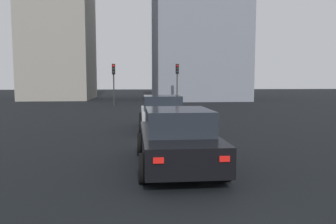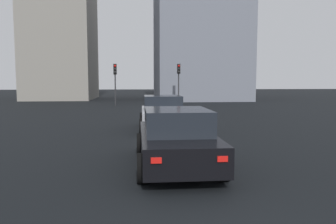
% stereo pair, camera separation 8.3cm
% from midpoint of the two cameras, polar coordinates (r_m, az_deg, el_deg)
% --- Properties ---
extents(car_silver_lead, '(4.10, 2.05, 1.50)m').
position_cam_midpoint_polar(car_silver_lead, '(14.41, -1.22, -0.21)').
color(car_silver_lead, '#A8AAB2').
rests_on(car_silver_lead, ground_plane).
extents(car_black_second, '(4.29, 1.96, 1.46)m').
position_cam_midpoint_polar(car_black_second, '(8.18, 1.30, -4.64)').
color(car_black_second, black).
rests_on(car_black_second, ground_plane).
extents(traffic_light_near_left, '(0.32, 0.29, 3.58)m').
position_cam_midpoint_polar(traffic_light_near_left, '(28.55, -9.49, 6.24)').
color(traffic_light_near_left, '#2D2D30').
rests_on(traffic_light_near_left, ground_plane).
extents(traffic_light_near_right, '(0.32, 0.28, 3.67)m').
position_cam_midpoint_polar(traffic_light_near_right, '(30.01, 1.53, 6.39)').
color(traffic_light_near_right, '#2D2D30').
rests_on(traffic_light_near_right, ground_plane).
extents(building_facade_left, '(12.44, 9.84, 16.12)m').
position_cam_midpoint_polar(building_facade_left, '(39.94, 4.84, 13.91)').
color(building_facade_left, gray).
rests_on(building_facade_left, ground_plane).
extents(building_facade_center, '(9.57, 7.35, 17.94)m').
position_cam_midpoint_polar(building_facade_center, '(41.81, -18.42, 14.54)').
color(building_facade_center, gray).
rests_on(building_facade_center, ground_plane).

